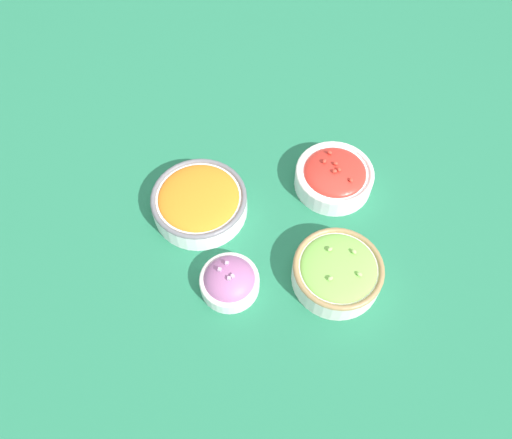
% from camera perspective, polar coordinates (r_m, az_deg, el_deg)
% --- Properties ---
extents(ground_plane, '(3.00, 3.00, 0.00)m').
position_cam_1_polar(ground_plane, '(1.11, -0.00, -0.81)').
color(ground_plane, '#23704C').
extents(bowl_lettuce, '(0.18, 0.18, 0.07)m').
position_cam_1_polar(bowl_lettuce, '(1.03, 9.10, -5.84)').
color(bowl_lettuce, silver).
rests_on(bowl_lettuce, ground_plane).
extents(bowl_carrots, '(0.21, 0.21, 0.07)m').
position_cam_1_polar(bowl_carrots, '(1.11, -6.68, 2.10)').
color(bowl_carrots, white).
rests_on(bowl_carrots, ground_plane).
extents(bowl_cherry_tomatoes, '(0.18, 0.18, 0.07)m').
position_cam_1_polar(bowl_cherry_tomatoes, '(1.16, 8.74, 4.96)').
color(bowl_cherry_tomatoes, white).
rests_on(bowl_cherry_tomatoes, ground_plane).
extents(bowl_red_onion, '(0.12, 0.12, 0.07)m').
position_cam_1_polar(bowl_red_onion, '(1.02, -3.26, -7.00)').
color(bowl_red_onion, white).
rests_on(bowl_red_onion, ground_plane).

